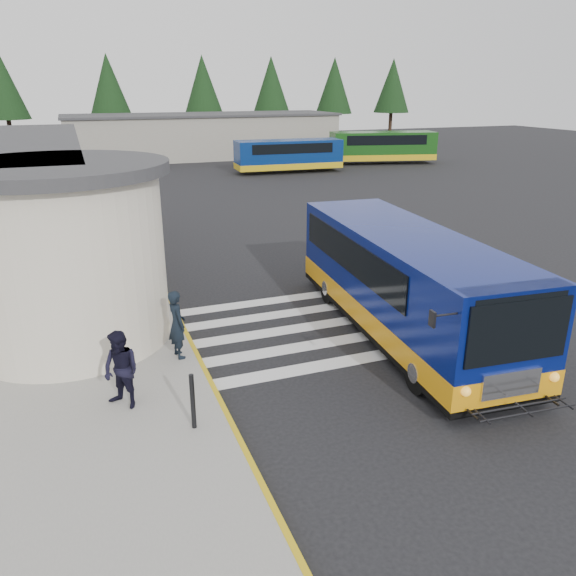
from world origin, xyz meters
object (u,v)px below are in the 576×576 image
object	(u,v)px
transit_bus	(405,286)
far_bus_a	(289,154)
pedestrian_a	(177,324)
bollard	(193,401)
far_bus_b	(383,146)
pedestrian_b	(121,370)

from	to	relation	value
transit_bus	far_bus_a	distance (m)	32.28
pedestrian_a	bollard	xyz separation A→B (m)	(-0.30, -3.33, -0.29)
bollard	far_bus_b	world-z (taller)	far_bus_b
far_bus_b	far_bus_a	bearing A→B (deg)	115.47
pedestrian_a	far_bus_b	bearing A→B (deg)	-47.68
pedestrian_b	far_bus_a	distance (m)	36.54
transit_bus	far_bus_b	size ratio (longest dim) A/B	1.08
transit_bus	bollard	world-z (taller)	transit_bus
bollard	far_bus_b	bearing A→B (deg)	55.39
bollard	far_bus_b	xyz separation A→B (m)	(25.06, 36.32, 0.83)
pedestrian_a	far_bus_b	world-z (taller)	far_bus_b
far_bus_a	far_bus_b	world-z (taller)	far_bus_b
transit_bus	bollard	size ratio (longest dim) A/B	8.77
pedestrian_a	transit_bus	bearing A→B (deg)	-104.78
pedestrian_a	far_bus_b	size ratio (longest dim) A/B	0.18
transit_bus	bollard	distance (m)	7.29
pedestrian_a	pedestrian_b	distance (m)	2.52
transit_bus	far_bus_b	distance (m)	38.16
transit_bus	pedestrian_a	size ratio (longest dim) A/B	5.91
pedestrian_b	far_bus_b	world-z (taller)	far_bus_b
pedestrian_b	far_bus_b	size ratio (longest dim) A/B	0.18
far_bus_b	pedestrian_b	bearing A→B (deg)	155.99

